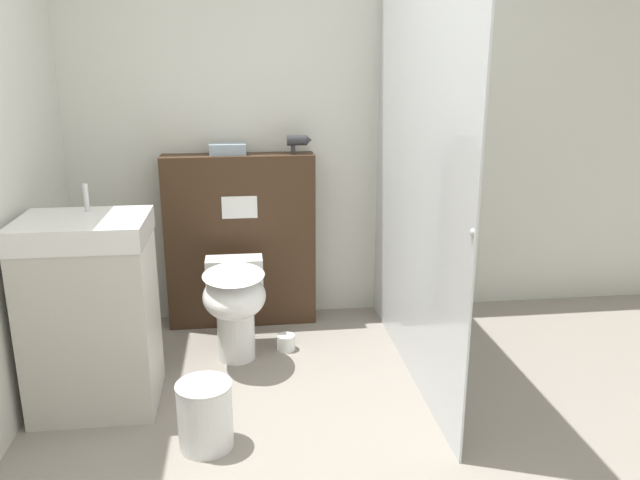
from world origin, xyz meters
name	(u,v)px	position (x,y,z in m)	size (l,w,h in m)	color
wall_back	(297,130)	(0.00, 1.91, 1.25)	(8.00, 0.06, 2.50)	silver
partition_panel	(241,241)	(-0.39, 1.75, 0.56)	(0.96, 0.21, 1.12)	#3D2819
shower_glass	(415,181)	(0.53, 0.98, 1.08)	(0.04, 1.81, 2.16)	silver
toilet	(235,300)	(-0.43, 1.19, 0.37)	(0.35, 0.59, 0.56)	white
sink_vanity	(92,314)	(-1.12, 0.79, 0.49)	(0.60, 0.49, 1.11)	beige
hair_drier	(298,141)	(-0.01, 1.74, 1.20)	(0.16, 0.07, 0.12)	#2D2D33
folded_towel	(228,149)	(-0.45, 1.76, 1.16)	(0.23, 0.13, 0.07)	#8C9EAD
spare_toilet_roll	(286,342)	(-0.14, 1.28, 0.05)	(0.11, 0.11, 0.09)	white
waste_bin	(205,415)	(-0.57, 0.35, 0.16)	(0.25, 0.25, 0.31)	silver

